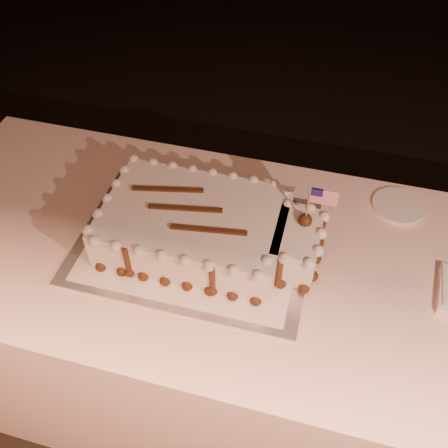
% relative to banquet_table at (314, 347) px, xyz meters
% --- Properties ---
extents(room_shell, '(6.10, 8.10, 2.90)m').
position_rel_banquet_table_xyz_m(room_shell, '(0.00, -0.60, 1.02)').
color(room_shell, black).
rests_on(room_shell, ground).
extents(banquet_table, '(2.40, 0.80, 0.75)m').
position_rel_banquet_table_xyz_m(banquet_table, '(0.00, 0.00, 0.00)').
color(banquet_table, '#FFD3C5').
rests_on(banquet_table, ground).
extents(cake_board, '(0.63, 0.47, 0.01)m').
position_rel_banquet_table_xyz_m(cake_board, '(-0.38, 0.01, 0.38)').
color(cake_board, beige).
rests_on(cake_board, banquet_table).
extents(doily, '(0.56, 0.43, 0.00)m').
position_rel_banquet_table_xyz_m(doily, '(-0.38, 0.01, 0.38)').
color(doily, white).
rests_on(doily, cake_board).
extents(sheet_cake, '(0.60, 0.34, 0.24)m').
position_rel_banquet_table_xyz_m(sheet_cake, '(-0.34, 0.01, 0.44)').
color(sheet_cake, white).
rests_on(sheet_cake, doily).
extents(side_plate, '(0.15, 0.15, 0.01)m').
position_rel_banquet_table_xyz_m(side_plate, '(0.15, 0.30, 0.38)').
color(side_plate, white).
rests_on(side_plate, banquet_table).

